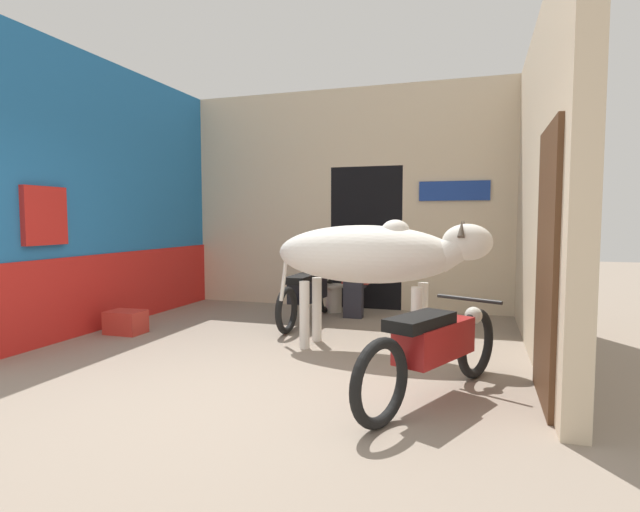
% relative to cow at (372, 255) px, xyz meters
% --- Properties ---
extents(ground_plane, '(30.00, 30.00, 0.00)m').
position_rel_cow_xyz_m(ground_plane, '(-0.95, -1.80, -1.02)').
color(ground_plane, gray).
extents(wall_left_shopfront, '(0.25, 4.25, 3.42)m').
position_rel_cow_xyz_m(wall_left_shopfront, '(-3.57, 0.31, 0.63)').
color(wall_left_shopfront, '#236BAD').
rests_on(wall_left_shopfront, ground_plane).
extents(wall_back_with_doorway, '(5.07, 0.93, 3.42)m').
position_rel_cow_xyz_m(wall_back_with_doorway, '(-0.82, 2.70, 0.47)').
color(wall_back_with_doorway, beige).
rests_on(wall_back_with_doorway, ground_plane).
extents(wall_right_with_door, '(0.22, 4.25, 3.42)m').
position_rel_cow_xyz_m(wall_right_with_door, '(1.67, 0.27, 0.67)').
color(wall_right_with_door, beige).
rests_on(wall_right_with_door, ground_plane).
extents(cow, '(2.30, 0.79, 1.41)m').
position_rel_cow_xyz_m(cow, '(0.00, 0.00, 0.00)').
color(cow, silver).
rests_on(cow, ground_plane).
extents(motorcycle_near, '(0.97, 1.90, 0.74)m').
position_rel_cow_xyz_m(motorcycle_near, '(0.76, -1.27, -0.60)').
color(motorcycle_near, black).
rests_on(motorcycle_near, ground_plane).
extents(motorcycle_far, '(0.58, 2.05, 0.71)m').
position_rel_cow_xyz_m(motorcycle_far, '(-1.12, 1.19, -0.61)').
color(motorcycle_far, black).
rests_on(motorcycle_far, ground_plane).
extents(shopkeeper_seated, '(0.38, 0.34, 1.18)m').
position_rel_cow_xyz_m(shopkeeper_seated, '(-0.61, 1.78, -0.40)').
color(shopkeeper_seated, '#282833').
rests_on(shopkeeper_seated, ground_plane).
extents(plastic_stool, '(0.35, 0.35, 0.42)m').
position_rel_cow_xyz_m(plastic_stool, '(-1.00, 2.01, -0.79)').
color(plastic_stool, beige).
rests_on(plastic_stool, ground_plane).
extents(crate, '(0.44, 0.32, 0.28)m').
position_rel_cow_xyz_m(crate, '(-3.03, -0.13, -0.88)').
color(crate, red).
rests_on(crate, ground_plane).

